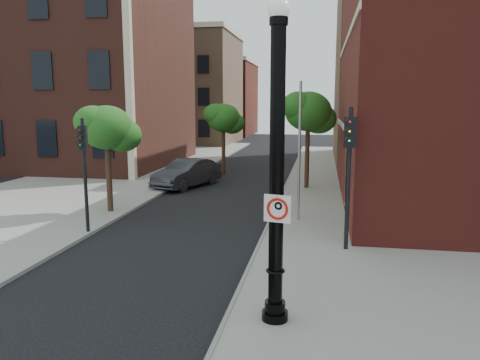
% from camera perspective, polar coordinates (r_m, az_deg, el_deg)
% --- Properties ---
extents(ground, '(120.00, 120.00, 0.00)m').
position_cam_1_polar(ground, '(10.73, -13.42, -16.62)').
color(ground, black).
rests_on(ground, ground).
extents(sidewalk_right, '(8.00, 60.00, 0.12)m').
position_cam_1_polar(sidewalk_right, '(19.47, 15.71, -4.59)').
color(sidewalk_right, gray).
rests_on(sidewalk_right, ground).
extents(sidewalk_left, '(10.00, 50.00, 0.12)m').
position_cam_1_polar(sidewalk_left, '(30.13, -15.66, 0.32)').
color(sidewalk_left, gray).
rests_on(sidewalk_left, ground).
extents(curb_edge, '(0.10, 60.00, 0.14)m').
position_cam_1_polar(curb_edge, '(19.45, 4.03, -4.23)').
color(curb_edge, gray).
rests_on(curb_edge, ground).
extents(victorian_building, '(18.60, 14.60, 17.95)m').
position_cam_1_polar(victorian_building, '(38.59, -22.04, 14.87)').
color(victorian_building, '#5D2C22').
rests_on(victorian_building, ground).
extents(bg_building_tan_a, '(12.00, 12.00, 12.00)m').
position_cam_1_polar(bg_building_tan_a, '(55.18, -6.98, 10.80)').
color(bg_building_tan_a, '#967352').
rests_on(bg_building_tan_a, ground).
extents(bg_building_red, '(12.00, 12.00, 10.00)m').
position_cam_1_polar(bg_building_red, '(68.69, -3.53, 9.74)').
color(bg_building_red, '#602716').
rests_on(bg_building_red, ground).
extents(lamppost, '(0.56, 0.56, 6.64)m').
position_cam_1_polar(lamppost, '(9.46, 4.48, -0.33)').
color(lamppost, black).
rests_on(lamppost, ground).
extents(no_parking_sign, '(0.56, 0.15, 0.57)m').
position_cam_1_polar(no_parking_sign, '(9.39, 4.58, -3.48)').
color(no_parking_sign, white).
rests_on(no_parking_sign, ground).
extents(parked_car, '(3.11, 4.93, 1.53)m').
position_cam_1_polar(parked_car, '(26.11, -6.46, 0.82)').
color(parked_car, '#2D2D32').
rests_on(parked_car, ground).
extents(traffic_signal_left, '(0.30, 0.36, 4.13)m').
position_cam_1_polar(traffic_signal_left, '(17.13, -18.51, 2.66)').
color(traffic_signal_left, black).
rests_on(traffic_signal_left, ground).
extents(traffic_signal_right, '(0.36, 0.40, 4.52)m').
position_cam_1_polar(traffic_signal_right, '(14.61, 13.16, 2.85)').
color(traffic_signal_right, black).
rests_on(traffic_signal_right, ground).
extents(utility_pole, '(0.11, 0.11, 5.46)m').
position_cam_1_polar(utility_pole, '(18.09, 7.24, 3.24)').
color(utility_pole, '#999999').
rests_on(utility_pole, ground).
extents(street_tree_a, '(2.52, 2.28, 4.55)m').
position_cam_1_polar(street_tree_a, '(20.15, -15.81, 6.02)').
color(street_tree_a, '#321D14').
rests_on(street_tree_a, ground).
extents(street_tree_b, '(2.54, 2.30, 4.58)m').
position_cam_1_polar(street_tree_b, '(30.36, -1.98, 7.47)').
color(street_tree_b, '#321D14').
rests_on(street_tree_b, ground).
extents(street_tree_c, '(2.90, 2.62, 5.23)m').
position_cam_1_polar(street_tree_c, '(25.17, 8.39, 8.14)').
color(street_tree_c, '#321D14').
rests_on(street_tree_c, ground).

